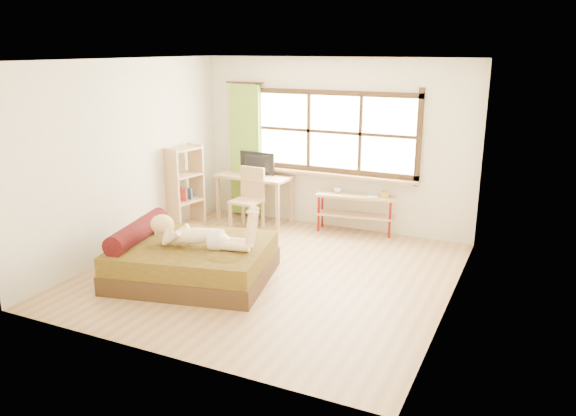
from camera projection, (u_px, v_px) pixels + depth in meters
The scene contains 18 objects.
floor at pixel (271, 273), 7.33m from camera, with size 4.50×4.50×0.00m, color #9E754C.
ceiling at pixel (269, 60), 6.58m from camera, with size 4.50×4.50×0.00m, color white.
wall_back at pixel (334, 145), 8.91m from camera, with size 4.50×4.50×0.00m, color silver.
wall_front at pixel (156, 221), 4.99m from camera, with size 4.50×4.50×0.00m, color silver.
wall_left at pixel (127, 157), 7.87m from camera, with size 4.50×4.50×0.00m, color silver.
wall_right at pixel (457, 191), 6.03m from camera, with size 4.50×4.50×0.00m, color silver.
window at pixel (334, 135), 8.84m from camera, with size 2.80×0.16×1.46m.
curtain at pixel (246, 151), 9.49m from camera, with size 0.55×0.10×2.20m, color #558925.
bed at pixel (190, 259), 7.09m from camera, with size 2.18×1.89×0.72m.
woman at pixel (199, 225), 6.84m from camera, with size 1.32×0.38×0.57m, color beige, non-canonical shape.
kitten at pixel (151, 225), 7.37m from camera, with size 0.28×0.11×0.23m, color black, non-canonical shape.
desk at pixel (254, 181), 9.36m from camera, with size 1.29×0.64×0.79m.
monitor at pixel (255, 164), 9.33m from camera, with size 0.65×0.09×0.37m, color black.
chair at pixel (249, 195), 9.04m from camera, with size 0.46×0.46×0.99m.
pipe_shelf at pixel (356, 205), 8.82m from camera, with size 1.26×0.48×0.70m.
cup at pixel (338, 190), 8.89m from camera, with size 0.11×0.11×0.09m, color gray.
book at pixel (368, 196), 8.69m from camera, with size 0.16×0.21×0.02m, color gray.
bookshelf at pixel (185, 188), 8.92m from camera, with size 0.43×0.64×1.35m.
Camera 1 is at (3.09, -6.07, 2.85)m, focal length 35.00 mm.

